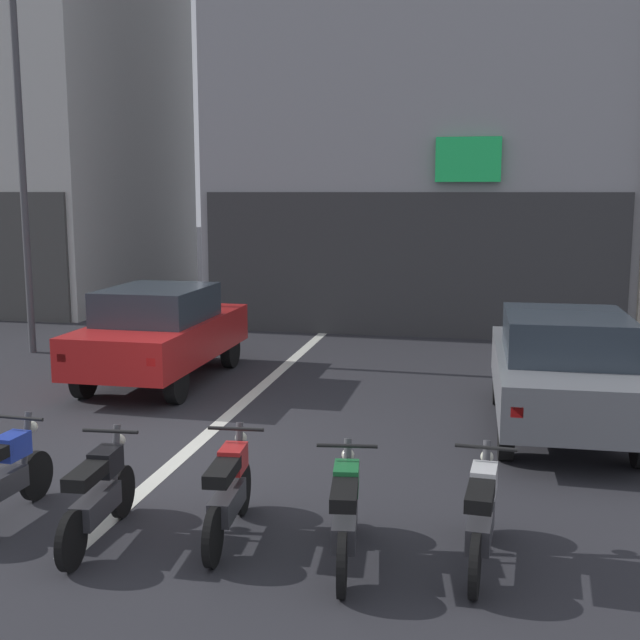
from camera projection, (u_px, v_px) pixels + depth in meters
ground_plane at (187, 452)px, 9.94m from camera, size 120.00×120.00×0.00m
lane_centre_line at (297, 356)px, 15.75m from camera, size 0.20×18.00×0.01m
building_mid_block at (428, 19)px, 20.97m from camera, size 9.68×9.00×15.44m
car_red_crossing_near at (161, 331)px, 13.48m from camera, size 1.79×4.11×1.64m
car_grey_parked_kerbside at (563, 368)px, 10.63m from camera, size 1.82×4.13×1.64m
street_lamp at (20, 133)px, 15.43m from camera, size 0.36×0.36×7.17m
motorcycle_blue_row_leftmost at (1, 476)px, 7.83m from camera, size 0.55×1.67×0.98m
motorcycle_black_row_left_mid at (99, 493)px, 7.37m from camera, size 0.55×1.67×0.98m
motorcycle_red_row_centre at (229, 490)px, 7.45m from camera, size 0.55×1.67×0.98m
motorcycle_green_row_right_mid at (345, 513)px, 6.93m from camera, size 0.55×1.67×0.98m
motorcycle_white_row_rightmost at (481, 514)px, 6.90m from camera, size 0.55×1.67×0.98m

